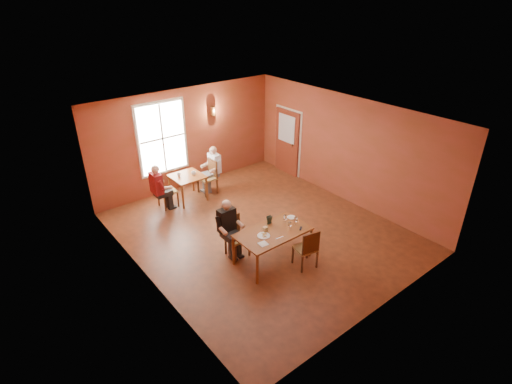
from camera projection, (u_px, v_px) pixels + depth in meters
ground at (261, 232)px, 10.10m from camera, size 6.00×7.00×0.01m
wall_back at (187, 139)px, 11.83m from camera, size 6.00×0.04×3.00m
wall_front at (388, 245)px, 6.98m from camera, size 6.00×0.04×3.00m
wall_left at (142, 219)px, 7.75m from camera, size 0.04×7.00×3.00m
wall_right at (345, 149)px, 11.06m from camera, size 0.04×7.00×3.00m
ceiling at (262, 116)px, 8.71m from camera, size 6.00×7.00×0.04m
window at (162, 138)px, 11.26m from camera, size 1.36×0.10×1.96m
door at (287, 142)px, 12.83m from camera, size 0.12×1.04×2.10m
wall_sconce at (213, 111)px, 11.94m from camera, size 0.16×0.16×0.28m
main_table at (273, 246)px, 8.89m from camera, size 1.63×0.92×0.76m
chair_diner_main at (237, 237)px, 9.01m from camera, size 0.43×0.43×0.97m
diner_main at (238, 231)px, 8.91m from camera, size 0.52×0.52×1.31m
chair_empty at (305, 247)px, 8.67m from camera, size 0.50×0.50×0.95m
plate_food at (264, 235)px, 8.54m from camera, size 0.30×0.30×0.04m
sandwich at (265, 230)px, 8.67m from camera, size 0.09×0.09×0.11m
goblet_a at (285, 219)px, 8.99m from camera, size 0.09×0.09×0.20m
goblet_b at (296, 221)px, 8.91m from camera, size 0.10×0.10×0.21m
goblet_c at (290, 225)px, 8.75m from camera, size 0.09×0.09×0.19m
menu_stand at (269, 220)px, 8.95m from camera, size 0.12×0.06×0.20m
knife at (280, 238)px, 8.49m from camera, size 0.20×0.04×0.00m
napkin at (263, 244)px, 8.29m from camera, size 0.20×0.20×0.01m
side_plate at (291, 217)px, 9.23m from camera, size 0.23×0.23×0.01m
sunglasses at (301, 228)px, 8.81m from camera, size 0.14×0.12×0.02m
second_table at (188, 188)px, 11.45m from camera, size 0.86×0.86×0.75m
chair_diner_white at (207, 177)px, 11.75m from camera, size 0.45×0.45×1.03m
diner_white at (208, 172)px, 11.69m from camera, size 0.53×0.53×1.33m
chair_diner_maroon at (167, 190)px, 11.03m from camera, size 0.44×0.44×1.00m
diner_maroon at (166, 185)px, 10.94m from camera, size 0.53×0.53×1.32m
cup_a at (194, 173)px, 11.31m from camera, size 0.15×0.15×0.10m
cup_b at (179, 175)px, 11.20m from camera, size 0.12×0.12×0.10m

